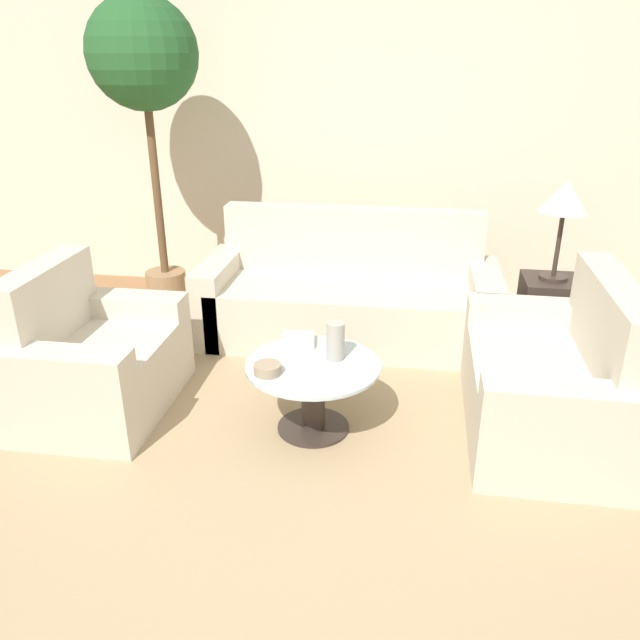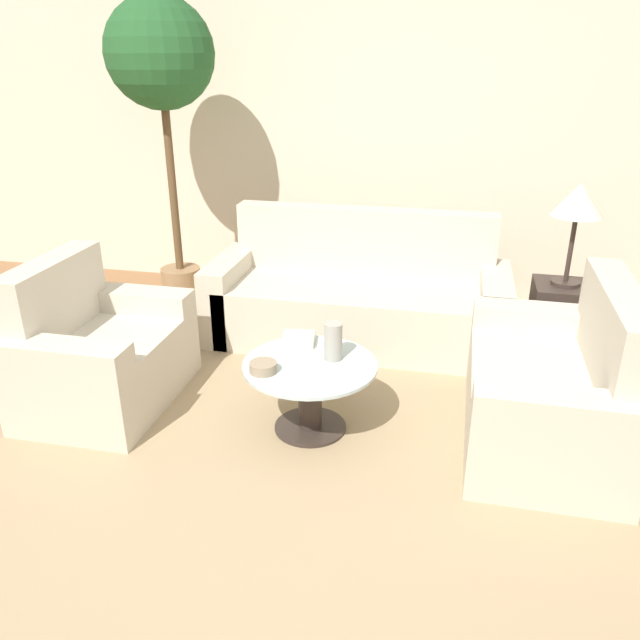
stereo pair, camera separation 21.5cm
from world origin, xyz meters
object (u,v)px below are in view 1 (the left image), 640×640
bowl (267,369)px  vase (335,341)px  loveseat (556,385)px  coffee_table (313,387)px  armchair (91,363)px  book_stack (298,340)px  potted_plant (144,73)px  sofa_main (349,298)px  table_lamp (565,200)px

bowl → vase: bearing=34.9°
vase → bowl: bearing=-145.1°
loveseat → coffee_table: loveseat is taller
armchair → coffee_table: 1.30m
coffee_table → book_stack: size_ratio=3.56×
potted_plant → coffee_table: bearing=-46.9°
sofa_main → book_stack: (-0.18, -1.04, 0.14)m
potted_plant → loveseat: bearing=-26.3°
bowl → table_lamp: bearing=38.0°
sofa_main → potted_plant: potted_plant is taller
coffee_table → bowl: (-0.21, -0.14, 0.17)m
armchair → potted_plant: size_ratio=0.43×
table_lamp → sofa_main: bearing=173.5°
book_stack → sofa_main: bearing=71.8°
loveseat → vase: bearing=-84.8°
bowl → book_stack: (0.09, 0.38, -0.00)m
loveseat → vase: (-1.18, -0.09, 0.22)m
armchair → loveseat: 2.59m
loveseat → table_lamp: size_ratio=1.94×
bowl → loveseat: bearing=12.0°
potted_plant → vase: size_ratio=11.11×
sofa_main → book_stack: sofa_main is taller
vase → book_stack: vase is taller
table_lamp → loveseat: bearing=-97.3°
potted_plant → vase: potted_plant is taller
table_lamp → bowl: bearing=-142.0°
vase → sofa_main: bearing=92.5°
book_stack → coffee_table: bearing=-71.3°
coffee_table → vase: 0.28m
sofa_main → book_stack: bearing=-99.7°
potted_plant → book_stack: 2.27m
book_stack → potted_plant: bearing=126.9°
armchair → table_lamp: (2.70, 1.07, 0.79)m
armchair → loveseat: loveseat is taller
potted_plant → sofa_main: bearing=-9.2°
sofa_main → coffee_table: (-0.06, -1.28, -0.02)m
table_lamp → book_stack: (-1.53, -0.89, -0.65)m
armchair → vase: bearing=-88.9°
sofa_main → armchair: bearing=-137.9°
table_lamp → potted_plant: potted_plant is taller
sofa_main → bowl: (-0.27, -1.42, 0.14)m
table_lamp → potted_plant: (-2.82, 0.39, 0.71)m
bowl → book_stack: bearing=76.3°
sofa_main → table_lamp: size_ratio=3.22×
armchair → coffee_table: bearing=-92.5°
coffee_table → potted_plant: potted_plant is taller
table_lamp → book_stack: 1.88m
sofa_main → armchair: size_ratio=2.08×
armchair → coffee_table: size_ratio=1.39×
potted_plant → bowl: 2.46m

